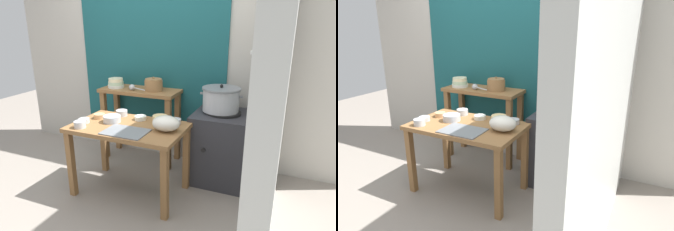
% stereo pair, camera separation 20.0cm
% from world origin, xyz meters
% --- Properties ---
extents(ground_plane, '(9.00, 9.00, 0.00)m').
position_xyz_m(ground_plane, '(0.00, 0.00, 0.00)').
color(ground_plane, gray).
extents(wall_back, '(4.40, 0.12, 2.60)m').
position_xyz_m(wall_back, '(0.08, 1.10, 1.30)').
color(wall_back, '#B2ADA3').
rests_on(wall_back, ground).
extents(wall_right, '(0.30, 3.20, 2.60)m').
position_xyz_m(wall_right, '(1.40, 0.20, 1.30)').
color(wall_right, silver).
rests_on(wall_right, ground).
extents(prep_table, '(1.10, 0.66, 0.72)m').
position_xyz_m(prep_table, '(0.07, 0.09, 0.61)').
color(prep_table, olive).
rests_on(prep_table, ground).
extents(back_shelf_table, '(0.96, 0.40, 0.90)m').
position_xyz_m(back_shelf_table, '(-0.19, 0.83, 0.68)').
color(back_shelf_table, olive).
rests_on(back_shelf_table, ground).
extents(stove_block, '(0.60, 0.61, 0.78)m').
position_xyz_m(stove_block, '(0.86, 0.70, 0.38)').
color(stove_block, '#2D2D33').
rests_on(stove_block, ground).
extents(steamer_pot, '(0.45, 0.40, 0.28)m').
position_xyz_m(steamer_pot, '(0.82, 0.72, 0.91)').
color(steamer_pot, '#B7BABF').
rests_on(steamer_pot, stove_block).
extents(clay_pot, '(0.21, 0.21, 0.16)m').
position_xyz_m(clay_pot, '(-0.01, 0.83, 0.97)').
color(clay_pot, olive).
rests_on(clay_pot, back_shelf_table).
extents(bowl_stack_enamel, '(0.20, 0.20, 0.12)m').
position_xyz_m(bowl_stack_enamel, '(-0.50, 0.80, 0.95)').
color(bowl_stack_enamel, silver).
rests_on(bowl_stack_enamel, back_shelf_table).
extents(ladle, '(0.25, 0.12, 0.07)m').
position_xyz_m(ladle, '(-0.24, 0.74, 0.94)').
color(ladle, '#B7BABF').
rests_on(ladle, back_shelf_table).
extents(serving_tray, '(0.40, 0.28, 0.01)m').
position_xyz_m(serving_tray, '(0.14, -0.08, 0.72)').
color(serving_tray, slate).
rests_on(serving_tray, prep_table).
extents(plastic_bag, '(0.26, 0.21, 0.14)m').
position_xyz_m(plastic_bag, '(0.46, 0.10, 0.79)').
color(plastic_bag, silver).
rests_on(plastic_bag, prep_table).
extents(prep_bowl_0, '(0.12, 0.12, 0.06)m').
position_xyz_m(prep_bowl_0, '(-0.15, 0.33, 0.75)').
color(prep_bowl_0, '#B7BABF').
rests_on(prep_bowl_0, prep_table).
extents(prep_bowl_1, '(0.11, 0.11, 0.06)m').
position_xyz_m(prep_bowl_1, '(-0.32, -0.14, 0.75)').
color(prep_bowl_1, '#B7BABF').
rests_on(prep_bowl_1, prep_table).
extents(prep_bowl_2, '(0.12, 0.12, 0.05)m').
position_xyz_m(prep_bowl_2, '(0.46, 0.31, 0.75)').
color(prep_bowl_2, '#B7BABF').
rests_on(prep_bowl_2, prep_table).
extents(prep_bowl_3, '(0.11, 0.11, 0.04)m').
position_xyz_m(prep_bowl_3, '(-0.38, -0.01, 0.74)').
color(prep_bowl_3, '#B7BABF').
rests_on(prep_bowl_3, prep_table).
extents(prep_bowl_4, '(0.18, 0.18, 0.06)m').
position_xyz_m(prep_bowl_4, '(-0.13, 0.12, 0.75)').
color(prep_bowl_4, '#B7BABF').
rests_on(prep_bowl_4, prep_table).
extents(prep_bowl_5, '(0.12, 0.12, 0.04)m').
position_xyz_m(prep_bowl_5, '(0.09, 0.29, 0.74)').
color(prep_bowl_5, silver).
rests_on(prep_bowl_5, prep_table).
extents(prep_bowl_6, '(0.11, 0.11, 0.05)m').
position_xyz_m(prep_bowl_6, '(-0.32, 0.17, 0.75)').
color(prep_bowl_6, tan).
rests_on(prep_bowl_6, prep_table).
extents(prep_bowl_7, '(0.15, 0.15, 0.07)m').
position_xyz_m(prep_bowl_7, '(0.31, 0.30, 0.76)').
color(prep_bowl_7, '#E5C684').
rests_on(prep_bowl_7, prep_table).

